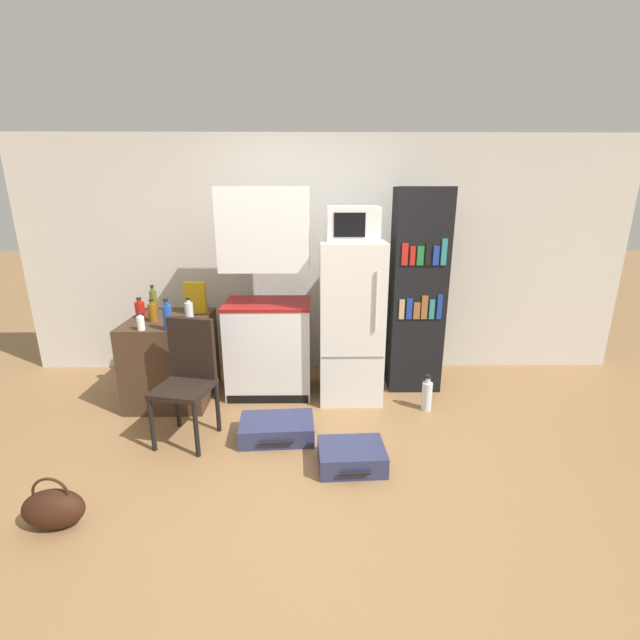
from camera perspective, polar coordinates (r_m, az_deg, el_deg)
The scene contains 19 objects.
ground_plane at distance 3.20m, azimuth -2.32°, elevation -19.84°, with size 24.00×24.00×0.00m, color olive.
wall_back at distance 4.62m, azimuth 0.69°, elevation 8.34°, with size 6.40×0.10×2.47m.
side_table at distance 4.29m, azimuth -19.11°, elevation -4.89°, with size 0.71×0.79×0.79m.
kitchen_hutch at distance 4.05m, azimuth -7.00°, elevation 2.38°, with size 0.81×0.55×1.95m.
refrigerator at distance 4.03m, azimuth 4.08°, elevation -0.04°, with size 0.57×0.67×1.49m.
microwave at distance 3.87m, azimuth 4.35°, elevation 12.74°, with size 0.45×0.40×0.29m.
bookshelf at distance 4.23m, azimuth 12.84°, elevation 3.60°, with size 0.50×0.34×1.95m.
bottle_amber_beer at distance 4.11m, azimuth -21.43°, elevation 1.00°, with size 0.08×0.08×0.20m.
bottle_blue_soda at distance 3.79m, azimuth -19.66°, elevation 0.40°, with size 0.08×0.08×0.27m.
bottle_clear_short at distance 4.05m, azimuth -17.08°, elevation 1.22°, with size 0.08×0.08×0.20m.
bottle_milk_white at distance 3.88m, azimuth -22.79°, elevation -0.35°, with size 0.06×0.06×0.15m.
bottle_ketchup_red at distance 4.28m, azimuth -22.87°, elevation 1.35°, with size 0.09×0.09×0.19m.
bottle_olive_oil at distance 4.47m, azimuth -21.33°, elevation 2.51°, with size 0.07×0.07×0.25m.
cereal_box at distance 4.24m, azimuth -16.29°, elevation 2.88°, with size 0.19×0.07×0.30m.
chair at distance 3.53m, azimuth -17.16°, elevation -6.47°, with size 0.48×0.48×0.97m.
suitcase_large_flat at distance 3.24m, azimuth 4.23°, elevation -17.69°, with size 0.49×0.40×0.16m.
suitcase_small_flat at distance 3.56m, azimuth -5.77°, elevation -14.23°, with size 0.61×0.42×0.16m.
handbag at distance 3.15m, azimuth -31.99°, elevation -20.52°, with size 0.36×0.20×0.33m.
water_bottle_front at distance 4.04m, azimuth 14.05°, elevation -9.69°, with size 0.09×0.09×0.34m.
Camera 1 is at (0.09, -2.57, 1.90)m, focal length 24.00 mm.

